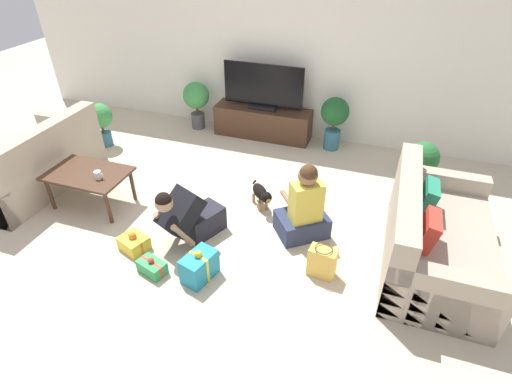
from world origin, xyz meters
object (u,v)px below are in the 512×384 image
object	(u,v)px
potted_plant_back_right	(334,117)
potted_plant_corner_left	(101,120)
tv	(263,89)
person_kneeling	(189,216)
tv_console	(263,122)
person_sitting	(304,210)
coffee_table	(88,176)
gift_box_a	(134,243)
sofa_left	(33,165)
mug	(98,175)
dog	(262,194)
gift_box_c	(152,267)
gift_box_b	(199,266)
potted_plant_corner_right	(420,167)
sofa_right	(433,239)
potted_plant_back_left	(196,99)

from	to	relation	value
potted_plant_back_right	potted_plant_corner_left	distance (m)	3.42
tv	person_kneeling	world-z (taller)	tv
tv_console	person_sitting	size ratio (longest dim) A/B	1.67
coffee_table	potted_plant_back_right	bearing A→B (deg)	43.86
tv_console	gift_box_a	distance (m)	2.96
sofa_left	gift_box_a	world-z (taller)	sofa_left
sofa_left	potted_plant_back_right	bearing A→B (deg)	123.28
tv_console	person_kneeling	xyz separation A→B (m)	(0.05, -2.59, 0.08)
tv	person_kneeling	size ratio (longest dim) A/B	1.55
sofa_left	mug	xyz separation A→B (m)	(1.17, -0.17, 0.19)
dog	gift_box_a	bearing A→B (deg)	-174.60
mug	sofa_left	bearing A→B (deg)	171.53
dog	gift_box_c	world-z (taller)	dog
gift_box_c	person_kneeling	bearing A→B (deg)	76.48
potted_plant_corner_left	person_sitting	xyz separation A→B (m)	(3.32, -1.05, -0.09)
person_sitting	gift_box_b	size ratio (longest dim) A/B	2.30
mug	potted_plant_corner_right	bearing A→B (deg)	24.14
sofa_right	person_sitting	size ratio (longest dim) A/B	1.92
potted_plant_back_right	coffee_table	bearing A→B (deg)	-136.14
potted_plant_corner_right	dog	world-z (taller)	potted_plant_corner_right
sofa_left	gift_box_a	distance (m)	1.98
sofa_left	coffee_table	distance (m)	0.97
person_sitting	gift_box_a	size ratio (longest dim) A/B	2.66
sofa_left	person_sitting	world-z (taller)	person_sitting
tv	potted_plant_corner_left	xyz separation A→B (m)	(-2.16, -1.07, -0.35)
sofa_right	potted_plant_back_left	distance (m)	4.11
potted_plant_corner_left	gift_box_b	xyz separation A→B (m)	(2.54, -2.00, -0.28)
gift_box_a	tv	bearing A→B (deg)	81.25
dog	mug	xyz separation A→B (m)	(-1.72, -0.64, 0.29)
tv_console	potted_plant_back_right	size ratio (longest dim) A/B	1.89
potted_plant_back_left	gift_box_b	distance (m)	3.38
person_kneeling	potted_plant_corner_right	bearing A→B (deg)	60.56
gift_box_a	potted_plant_back_right	bearing A→B (deg)	61.69
dog	person_sitting	bearing A→B (deg)	-70.10
sofa_right	person_kneeling	distance (m)	2.44
potted_plant_corner_right	gift_box_c	world-z (taller)	potted_plant_corner_right
person_kneeling	potted_plant_back_left	bearing A→B (deg)	138.17
sofa_left	person_kneeling	xyz separation A→B (m)	(2.35, -0.31, 0.01)
sofa_right	gift_box_a	bearing A→B (deg)	105.33
potted_plant_back_right	gift_box_a	world-z (taller)	potted_plant_back_right
sofa_right	gift_box_c	world-z (taller)	sofa_right
sofa_right	coffee_table	size ratio (longest dim) A/B	1.87
tv	potted_plant_back_left	bearing A→B (deg)	-177.39
person_sitting	dog	bearing A→B (deg)	-65.63
gift_box_b	potted_plant_corner_left	bearing A→B (deg)	141.81
tv	potted_plant_corner_left	distance (m)	2.44
sofa_left	potted_plant_back_left	size ratio (longest dim) A/B	2.27
potted_plant_corner_left	coffee_table	bearing A→B (deg)	-58.36
potted_plant_corner_left	mug	world-z (taller)	potted_plant_corner_left
potted_plant_corner_right	sofa_right	bearing A→B (deg)	-83.17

